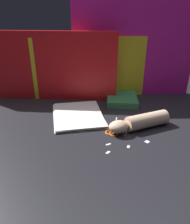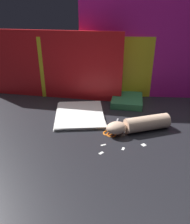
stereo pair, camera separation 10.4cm
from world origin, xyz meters
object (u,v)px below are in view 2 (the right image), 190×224
object	(u,v)px
scissors	(114,130)
paper_stack	(80,114)
hand_forearm	(139,124)
book_closed	(127,100)

from	to	relation	value
scissors	paper_stack	bearing A→B (deg)	136.42
paper_stack	hand_forearm	world-z (taller)	hand_forearm
hand_forearm	paper_stack	bearing A→B (deg)	150.24
scissors	hand_forearm	distance (m)	0.12
book_closed	scissors	world-z (taller)	book_closed
scissors	hand_forearm	world-z (taller)	hand_forearm
paper_stack	book_closed	distance (m)	0.31
paper_stack	scissors	xyz separation A→B (m)	(0.16, -0.16, -0.00)
book_closed	hand_forearm	bearing A→B (deg)	-88.83
book_closed	hand_forearm	size ratio (longest dim) A/B	0.78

